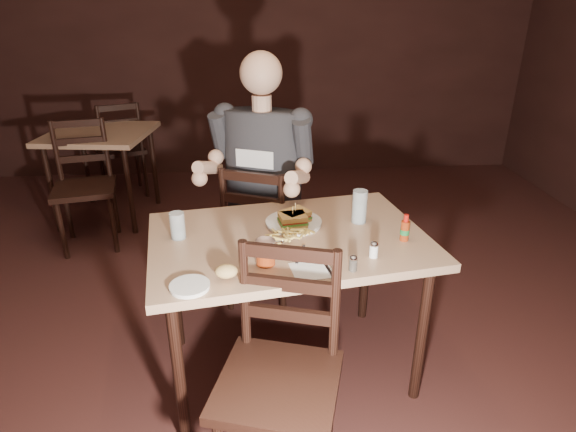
{
  "coord_description": "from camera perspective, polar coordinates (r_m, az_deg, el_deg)",
  "views": [
    {
      "loc": [
        0.08,
        -1.71,
        1.76
      ],
      "look_at": [
        0.23,
        0.32,
        0.85
      ],
      "focal_mm": 30.0,
      "sensor_mm": 36.0,
      "label": 1
    }
  ],
  "objects": [
    {
      "name": "bg_chair_far",
      "position": [
        4.93,
        -19.28,
        7.52
      ],
      "size": [
        0.58,
        0.6,
        0.92
      ],
      "primitive_type": null,
      "rotation": [
        0.0,
        0.0,
        3.55
      ],
      "color": "black",
      "rests_on": "ground"
    },
    {
      "name": "chair_near",
      "position": [
        1.87,
        -1.2,
        -19.34
      ],
      "size": [
        0.55,
        0.58,
        0.95
      ],
      "primitive_type": null,
      "rotation": [
        0.0,
        0.0,
        -0.29
      ],
      "color": "black",
      "rests_on": "ground"
    },
    {
      "name": "sandwich_right",
      "position": [
        2.3,
        0.88,
        0.42
      ],
      "size": [
        0.16,
        0.15,
        0.1
      ],
      "primitive_type": null,
      "rotation": [
        0.0,
        0.0,
        0.59
      ],
      "color": "tan",
      "rests_on": "dinner_plate"
    },
    {
      "name": "chair_far",
      "position": [
        2.93,
        -2.71,
        -2.17
      ],
      "size": [
        0.57,
        0.6,
        0.93
      ],
      "primitive_type": null,
      "rotation": [
        0.0,
        0.0,
        2.75
      ],
      "color": "black",
      "rests_on": "ground"
    },
    {
      "name": "fork",
      "position": [
        2.05,
        1.49,
        -4.58
      ],
      "size": [
        0.06,
        0.16,
        0.01
      ],
      "primitive_type": "cube",
      "rotation": [
        0.0,
        0.0,
        -0.29
      ],
      "color": "silver",
      "rests_on": "napkin"
    },
    {
      "name": "bg_chair_near",
      "position": [
        3.93,
        -22.99,
        3.08
      ],
      "size": [
        0.53,
        0.56,
        0.95
      ],
      "primitive_type": null,
      "rotation": [
        0.0,
        0.0,
        0.21
      ],
      "color": "black",
      "rests_on": "ground"
    },
    {
      "name": "glass_right",
      "position": [
        2.35,
        8.47,
        1.12
      ],
      "size": [
        0.08,
        0.08,
        0.16
      ],
      "primitive_type": "cylinder",
      "rotation": [
        0.0,
        0.0,
        0.16
      ],
      "color": "silver",
      "rests_on": "main_table"
    },
    {
      "name": "bread_roll",
      "position": [
        1.88,
        -7.32,
        -6.51
      ],
      "size": [
        0.1,
        0.09,
        0.05
      ],
      "primitive_type": "ellipsoid",
      "rotation": [
        0.0,
        0.0,
        0.16
      ],
      "color": "tan",
      "rests_on": "side_plate"
    },
    {
      "name": "dinner_plate",
      "position": [
        2.32,
        0.67,
        -0.86
      ],
      "size": [
        0.3,
        0.3,
        0.02
      ],
      "primitive_type": "cylinder",
      "rotation": [
        0.0,
        0.0,
        0.16
      ],
      "color": "white",
      "rests_on": "main_table"
    },
    {
      "name": "diner",
      "position": [
        2.69,
        -3.35,
        7.72
      ],
      "size": [
        0.74,
        0.67,
        1.05
      ],
      "primitive_type": null,
      "rotation": [
        0.0,
        0.0,
        -0.39
      ],
      "color": "#28282C",
      "rests_on": "chair_far"
    },
    {
      "name": "pepper_shaker",
      "position": [
        1.95,
        7.72,
        -5.61
      ],
      "size": [
        0.04,
        0.04,
        0.06
      ],
      "primitive_type": null,
      "rotation": [
        0.0,
        0.0,
        0.16
      ],
      "color": "#38332D",
      "rests_on": "main_table"
    },
    {
      "name": "main_table",
      "position": [
        2.25,
        0.1,
        -4.17
      ],
      "size": [
        1.38,
        1.03,
        0.77
      ],
      "rotation": [
        0.0,
        0.0,
        0.16
      ],
      "color": "tan",
      "rests_on": "ground"
    },
    {
      "name": "salt_shaker",
      "position": [
        2.06,
        10.13,
        -3.99
      ],
      "size": [
        0.04,
        0.04,
        0.07
      ],
      "primitive_type": null,
      "rotation": [
        0.0,
        0.0,
        0.16
      ],
      "color": "white",
      "rests_on": "main_table"
    },
    {
      "name": "ketchup_dollop",
      "position": [
        2.25,
        -0.04,
        -1.33
      ],
      "size": [
        0.05,
        0.05,
        0.01
      ],
      "primitive_type": "ellipsoid",
      "rotation": [
        0.0,
        0.0,
        0.16
      ],
      "color": "maroon",
      "rests_on": "dinner_plate"
    },
    {
      "name": "fries_pile",
      "position": [
        2.16,
        0.35,
        -2.13
      ],
      "size": [
        0.27,
        0.21,
        0.04
      ],
      "primitive_type": null,
      "rotation": [
        0.0,
        0.0,
        0.16
      ],
      "color": "#F0D062",
      "rests_on": "dinner_plate"
    },
    {
      "name": "bg_table",
      "position": [
        4.37,
        -21.34,
        8.18
      ],
      "size": [
        0.89,
        0.89,
        0.77
      ],
      "rotation": [
        0.0,
        0.0,
        -0.13
      ],
      "color": "tan",
      "rests_on": "ground"
    },
    {
      "name": "sandwich_left",
      "position": [
        2.26,
        0.56,
        -0.01
      ],
      "size": [
        0.14,
        0.12,
        0.1
      ],
      "primitive_type": null,
      "rotation": [
        0.0,
        0.0,
        0.16
      ],
      "color": "tan",
      "rests_on": "dinner_plate"
    },
    {
      "name": "knife",
      "position": [
        1.96,
        4.66,
        -6.12
      ],
      "size": [
        0.05,
        0.2,
        0.0
      ],
      "primitive_type": "cube",
      "rotation": [
        0.0,
        0.0,
        0.17
      ],
      "color": "silver",
      "rests_on": "napkin"
    },
    {
      "name": "hot_sauce",
      "position": [
        2.21,
        13.72,
        -1.33
      ],
      "size": [
        0.05,
        0.05,
        0.13
      ],
      "primitive_type": null,
      "rotation": [
        0.0,
        0.0,
        0.16
      ],
      "color": "maroon",
      "rests_on": "main_table"
    },
    {
      "name": "glass_left",
      "position": [
        2.23,
        -12.96,
        -1.11
      ],
      "size": [
        0.08,
        0.08,
        0.12
      ],
      "primitive_type": "cylinder",
      "rotation": [
        0.0,
        0.0,
        0.16
      ],
      "color": "silver",
      "rests_on": "main_table"
    },
    {
      "name": "napkin",
      "position": [
        1.94,
        2.83,
        -6.44
      ],
      "size": [
        0.18,
        0.17,
        0.0
      ],
      "primitive_type": "cube",
      "rotation": [
        0.0,
        0.0,
        0.15
      ],
      "color": "white",
      "rests_on": "main_table"
    },
    {
      "name": "room_shell",
      "position": [
        1.75,
        -6.88,
        12.07
      ],
      "size": [
        7.0,
        7.0,
        7.0
      ],
      "color": "black",
      "rests_on": "ground"
    },
    {
      "name": "side_plate",
      "position": [
        1.87,
        -11.56,
        -8.26
      ],
      "size": [
        0.17,
        0.17,
        0.01
      ],
      "primitive_type": "cylinder",
      "rotation": [
        0.0,
        0.0,
        0.16
      ],
      "color": "white",
      "rests_on": "main_table"
    },
    {
      "name": "syrup_dispenser",
      "position": [
        1.97,
        -2.68,
        -4.31
      ],
      "size": [
        0.1,
        0.1,
        0.11
      ],
      "primitive_type": null,
      "rotation": [
        0.0,
        0.0,
        0.16
      ],
      "color": "maroon",
      "rests_on": "main_table"
    }
  ]
}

